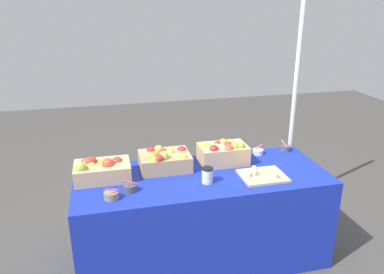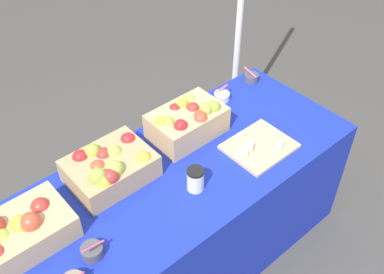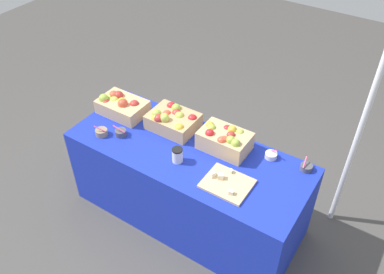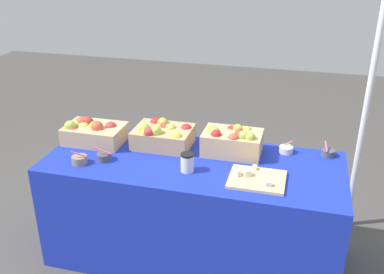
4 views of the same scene
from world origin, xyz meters
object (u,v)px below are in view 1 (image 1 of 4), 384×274
sample_bowl_mid (258,152)px  sample_bowl_far (130,188)px  apple_crate_middle (164,160)px  cutting_board_front (262,176)px  sample_bowl_near (286,148)px  apple_crate_right (223,153)px  tent_pole (293,109)px  sample_bowl_extra (111,195)px  apple_crate_left (100,170)px  coffee_cup (208,175)px

sample_bowl_mid → sample_bowl_far: bearing=-159.8°
apple_crate_middle → sample_bowl_mid: (0.82, 0.10, -0.06)m
cutting_board_front → sample_bowl_near: sample_bowl_near is taller
sample_bowl_mid → apple_crate_right: bearing=-163.9°
sample_bowl_mid → tent_pole: 0.67m
sample_bowl_near → tent_pole: size_ratio=0.05×
cutting_board_front → sample_bowl_far: sample_bowl_far is taller
sample_bowl_mid → sample_bowl_extra: 1.34m
tent_pole → apple_crate_right: bearing=-151.1°
apple_crate_right → apple_crate_middle: bearing=-179.4°
cutting_board_front → sample_bowl_extra: (-1.10, -0.07, 0.01)m
apple_crate_middle → tent_pole: tent_pole is taller
cutting_board_front → tent_pole: bearing=50.7°
cutting_board_front → apple_crate_middle: bearing=155.1°
apple_crate_left → tent_pole: size_ratio=0.20×
coffee_cup → tent_pole: bearing=36.2°
sample_bowl_far → coffee_cup: bearing=-0.2°
sample_bowl_mid → coffee_cup: size_ratio=0.80×
cutting_board_front → sample_bowl_mid: size_ratio=3.52×
apple_crate_left → tent_pole: tent_pole is taller
sample_bowl_near → apple_crate_right: bearing=-168.9°
apple_crate_left → sample_bowl_near: (1.58, 0.19, -0.05)m
sample_bowl_extra → coffee_cup: (0.68, 0.08, 0.03)m
apple_crate_middle → sample_bowl_mid: apple_crate_middle is taller
apple_crate_left → sample_bowl_near: size_ratio=4.32×
apple_crate_left → apple_crate_middle: 0.49m
apple_crate_middle → sample_bowl_far: size_ratio=3.65×
cutting_board_front → sample_bowl_extra: size_ratio=3.23×
apple_crate_middle → sample_bowl_extra: 0.58m
apple_crate_left → sample_bowl_extra: 0.33m
coffee_cup → tent_pole: 1.33m
sample_bowl_extra → apple_crate_right: bearing=23.5°
sample_bowl_far → sample_bowl_extra: same height
sample_bowl_far → tent_pole: (1.62, 0.78, 0.24)m
apple_crate_right → sample_bowl_extra: size_ratio=3.74×
apple_crate_left → sample_bowl_mid: 1.32m
cutting_board_front → coffee_cup: coffee_cup is taller
apple_crate_middle → tent_pole: bearing=19.6°
apple_crate_right → coffee_cup: bearing=-124.8°
apple_crate_middle → sample_bowl_extra: apple_crate_middle is taller
cutting_board_front → sample_bowl_far: bearing=179.4°
cutting_board_front → sample_bowl_extra: sample_bowl_extra is taller
apple_crate_left → apple_crate_middle: apple_crate_middle is taller
sample_bowl_far → coffee_cup: (0.55, -0.00, 0.03)m
sample_bowl_near → coffee_cup: 0.94m
apple_crate_middle → cutting_board_front: 0.75m
sample_bowl_far → coffee_cup: coffee_cup is taller
sample_bowl_mid → apple_crate_left: bearing=-172.5°
apple_crate_middle → sample_bowl_mid: 0.83m
apple_crate_right → sample_bowl_far: apple_crate_right is taller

